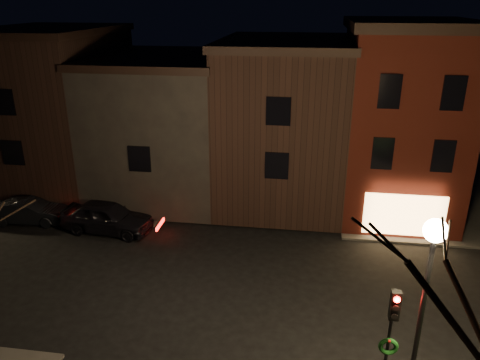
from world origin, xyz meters
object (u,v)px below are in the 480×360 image
street_lamp_near (429,270)px  parked_car_a (107,217)px  traffic_signal (391,330)px  parked_car_b (29,211)px

street_lamp_near → parked_car_a: (-13.52, 10.18, -4.35)m
parked_car_a → traffic_signal: bearing=-121.3°
traffic_signal → parked_car_a: size_ratio=0.83×
parked_car_a → parked_car_b: 4.70m
parked_car_a → parked_car_b: parked_car_a is taller
traffic_signal → parked_car_a: 16.27m
street_lamp_near → parked_car_b: (-18.20, 10.50, -4.50)m
parked_car_b → parked_car_a: bearing=-99.6°
street_lamp_near → parked_car_a: 17.47m
parked_car_a → parked_car_b: bearing=91.6°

